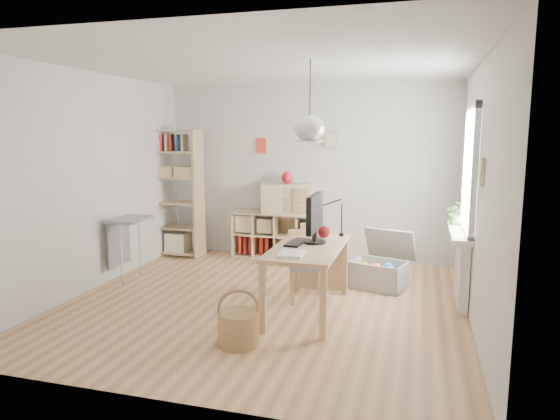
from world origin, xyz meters
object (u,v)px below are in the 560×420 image
(desk, at_px, (309,254))
(storage_chest, at_px, (381,269))
(cube_shelf, at_px, (276,239))
(chair, at_px, (306,261))
(tall_bookshelf, at_px, (176,188))
(monitor, at_px, (315,216))
(drawer_chest, at_px, (287,199))

(desk, xyz_separation_m, storage_chest, (0.70, 1.14, -0.43))
(cube_shelf, bearing_deg, chair, -63.63)
(desk, distance_m, storage_chest, 1.40)
(tall_bookshelf, distance_m, storage_chest, 3.49)
(tall_bookshelf, distance_m, monitor, 3.19)
(chair, xyz_separation_m, monitor, (0.16, -0.29, 0.59))
(tall_bookshelf, height_order, drawer_chest, tall_bookshelf)
(tall_bookshelf, height_order, monitor, tall_bookshelf)
(monitor, bearing_deg, cube_shelf, 116.71)
(desk, height_order, storage_chest, desk)
(monitor, distance_m, drawer_chest, 2.24)
(desk, bearing_deg, drawer_chest, 110.68)
(cube_shelf, relative_size, chair, 1.72)
(chair, distance_m, drawer_chest, 1.97)
(tall_bookshelf, bearing_deg, drawer_chest, 7.77)
(storage_chest, xyz_separation_m, drawer_chest, (-1.52, 1.05, 0.72))
(tall_bookshelf, xyz_separation_m, chair, (2.46, -1.53, -0.62))
(tall_bookshelf, distance_m, drawer_chest, 1.78)
(storage_chest, bearing_deg, drawer_chest, 161.91)
(chair, xyz_separation_m, drawer_chest, (-0.70, 1.77, 0.48))
(drawer_chest, bearing_deg, cube_shelf, 153.77)
(desk, distance_m, cube_shelf, 2.48)
(chair, height_order, storage_chest, chair)
(cube_shelf, relative_size, monitor, 2.25)
(desk, distance_m, monitor, 0.42)
(desk, relative_size, chair, 1.84)
(tall_bookshelf, distance_m, chair, 2.97)
(cube_shelf, xyz_separation_m, chair, (0.90, -1.81, 0.17))
(monitor, bearing_deg, tall_bookshelf, 145.19)
(desk, relative_size, storage_chest, 1.65)
(cube_shelf, relative_size, tall_bookshelf, 0.70)
(chair, height_order, drawer_chest, drawer_chest)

